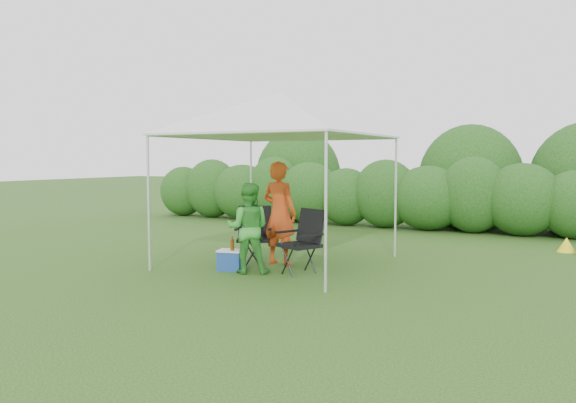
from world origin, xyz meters
The scene contains 10 objects.
ground centered at (0.00, 0.00, 0.00)m, with size 70.00×70.00×0.00m, color #32581C.
hedge centered at (0.10, 6.00, 0.82)m, with size 14.48×1.53×1.80m.
canopy centered at (0.00, 0.50, 2.46)m, with size 3.10×3.10×2.83m.
chair_right centered at (0.69, -0.01, 0.55)m, with size 0.74×0.71×0.98m.
chair_left centered at (-0.36, 0.26, 0.54)m, with size 0.73×0.72×0.96m.
man centered at (0.03, 0.41, 0.85)m, with size 0.62×0.41×1.70m, color #D34418.
woman centered at (-0.05, -0.42, 0.69)m, with size 0.67×0.52×1.38m, color green.
cooler centered at (-0.40, -0.39, 0.16)m, with size 0.44×0.36×0.32m.
bottle centered at (-0.34, -0.43, 0.44)m, with size 0.06×0.06×0.22m, color #592D0C.
lawn_toy centered at (4.25, 3.97, 0.13)m, with size 0.55×0.46×0.28m.
Camera 1 is at (4.47, -7.61, 1.75)m, focal length 35.00 mm.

